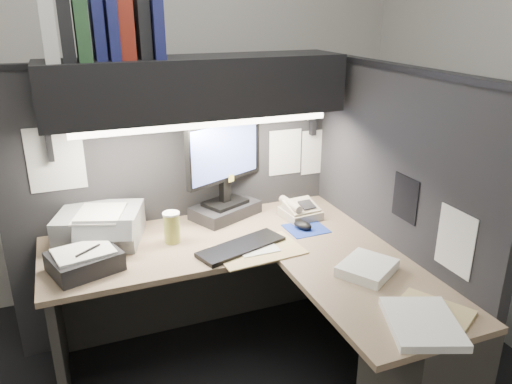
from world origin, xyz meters
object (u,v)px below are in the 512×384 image
overhead_shelf (197,87)px  keyboard (241,247)px  monitor (225,180)px  printer (100,226)px  telephone (300,211)px  notebook_stack (85,261)px  coffee_cup (172,228)px  desk (309,329)px

overhead_shelf → keyboard: (0.10, -0.38, -0.76)m
monitor → printer: bearing=160.1°
keyboard → overhead_shelf: bearing=86.5°
telephone → notebook_stack: notebook_stack is taller
keyboard → notebook_stack: bearing=157.2°
coffee_cup → notebook_stack: coffee_cup is taller
telephone → coffee_cup: coffee_cup is taller
keyboard → printer: bearing=132.6°
desk → keyboard: size_ratio=3.63×
desk → monitor: size_ratio=2.97×
printer → monitor: bearing=23.7°
desk → overhead_shelf: size_ratio=1.10×
desk → monitor: monitor is taller
overhead_shelf → desk: bearing=-68.2°
notebook_stack → printer: bearing=71.5°
coffee_cup → printer: printer is taller
monitor → coffee_cup: 0.45m
monitor → keyboard: (-0.06, -0.43, -0.22)m
coffee_cup → keyboard: bearing=-34.0°
overhead_shelf → telephone: bearing=-12.3°
monitor → printer: monitor is taller
overhead_shelf → notebook_stack: bearing=-154.5°
telephone → notebook_stack: bearing=-176.1°
overhead_shelf → printer: bearing=-179.0°
overhead_shelf → coffee_cup: (-0.21, -0.17, -0.69)m
printer → telephone: bearing=13.1°
overhead_shelf → monitor: (0.15, 0.05, -0.54)m
telephone → coffee_cup: 0.77m
telephone → printer: printer is taller
desk → overhead_shelf: overhead_shelf is taller
monitor → coffee_cup: bearing=-173.4°
keyboard → telephone: telephone is taller
desk → printer: (-0.86, 0.74, 0.37)m
overhead_shelf → notebook_stack: overhead_shelf is taller
monitor → printer: (-0.71, -0.06, -0.15)m
monitor → printer: size_ratio=1.40×
monitor → telephone: 0.47m
desk → overhead_shelf: bearing=111.8°
telephone → printer: size_ratio=0.50×
coffee_cup → telephone: bearing=3.7°
desk → overhead_shelf: (-0.30, 0.75, 1.06)m
printer → keyboard: bearing=-10.8°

